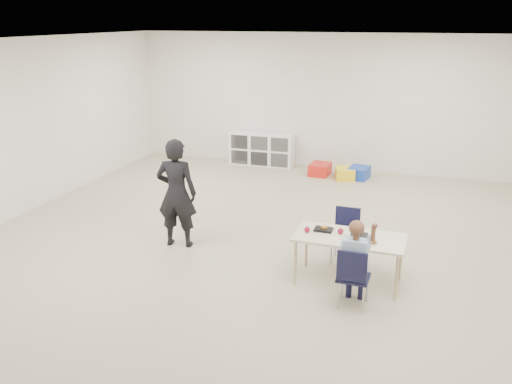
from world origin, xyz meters
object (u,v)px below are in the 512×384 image
(table, at_px, (349,259))
(adult, at_px, (177,193))
(cubby_shelf, at_px, (262,149))
(child, at_px, (354,259))
(chair_near, at_px, (353,276))

(table, relative_size, adult, 0.86)
(table, relative_size, cubby_shelf, 0.94)
(cubby_shelf, height_order, adult, adult)
(child, xyz_separation_m, adult, (-2.60, 0.94, 0.21))
(child, distance_m, cubby_shelf, 6.16)
(child, relative_size, adult, 0.73)
(table, relative_size, child, 1.17)
(child, bearing_deg, adult, 161.53)
(cubby_shelf, xyz_separation_m, adult, (0.20, -4.55, 0.42))
(child, distance_m, adult, 2.77)
(chair_near, relative_size, cubby_shelf, 0.51)
(adult, bearing_deg, cubby_shelf, -95.57)
(child, height_order, cubby_shelf, child)
(cubby_shelf, bearing_deg, table, -61.61)
(cubby_shelf, relative_size, adult, 0.91)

